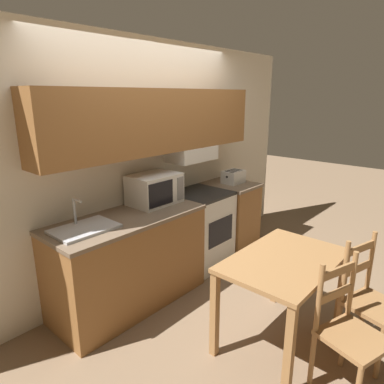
# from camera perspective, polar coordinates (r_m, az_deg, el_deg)

# --- Properties ---
(ground_plane) EXTENTS (16.00, 16.00, 0.00)m
(ground_plane) POSITION_cam_1_polar(r_m,az_deg,el_deg) (4.16, -6.47, -12.72)
(ground_plane) COLOR #7F664C
(wall_back) EXTENTS (5.06, 0.38, 2.55)m
(wall_back) POSITION_cam_1_polar(r_m,az_deg,el_deg) (3.66, -6.39, 7.82)
(wall_back) COLOR silver
(wall_back) RESTS_ON ground_plane
(lower_counter_main) EXTENTS (1.52, 0.66, 0.90)m
(lower_counter_main) POSITION_cam_1_polar(r_m,az_deg,el_deg) (3.41, -10.41, -11.14)
(lower_counter_main) COLOR #936033
(lower_counter_main) RESTS_ON ground_plane
(lower_counter_right_stub) EXTENTS (0.53, 0.66, 0.90)m
(lower_counter_right_stub) POSITION_cam_1_polar(r_m,az_deg,el_deg) (4.52, 6.28, -4.07)
(lower_counter_right_stub) COLOR #936033
(lower_counter_right_stub) RESTS_ON ground_plane
(stove_range) EXTENTS (0.61, 0.61, 0.90)m
(stove_range) POSITION_cam_1_polar(r_m,az_deg,el_deg) (4.10, 1.37, -6.13)
(stove_range) COLOR white
(stove_range) RESTS_ON ground_plane
(microwave) EXTENTS (0.51, 0.37, 0.31)m
(microwave) POSITION_cam_1_polar(r_m,az_deg,el_deg) (3.53, -6.25, 0.50)
(microwave) COLOR white
(microwave) RESTS_ON lower_counter_main
(toaster) EXTENTS (0.28, 0.21, 0.16)m
(toaster) POSITION_cam_1_polar(r_m,az_deg,el_deg) (4.39, 6.92, 2.55)
(toaster) COLOR white
(toaster) RESTS_ON lower_counter_right_stub
(sink_basin) EXTENTS (0.51, 0.36, 0.25)m
(sink_basin) POSITION_cam_1_polar(r_m,az_deg,el_deg) (3.00, -17.50, -5.75)
(sink_basin) COLOR #B7BABF
(sink_basin) RESTS_ON lower_counter_main
(dining_table) EXTENTS (1.05, 0.69, 0.75)m
(dining_table) POSITION_cam_1_polar(r_m,az_deg,el_deg) (2.87, 15.07, -12.67)
(dining_table) COLOR #9E7042
(dining_table) RESTS_ON ground_plane
(chair_left_of_table) EXTENTS (0.48, 0.48, 0.95)m
(chair_left_of_table) POSITION_cam_1_polar(r_m,az_deg,el_deg) (2.70, 24.65, -20.56)
(chair_left_of_table) COLOR #9E7042
(chair_left_of_table) RESTS_ON ground_plane
(chair_right_of_table) EXTENTS (0.47, 0.47, 0.95)m
(chair_right_of_table) POSITION_cam_1_polar(r_m,az_deg,el_deg) (3.09, 27.50, -15.92)
(chair_right_of_table) COLOR #9E7042
(chair_right_of_table) RESTS_ON ground_plane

